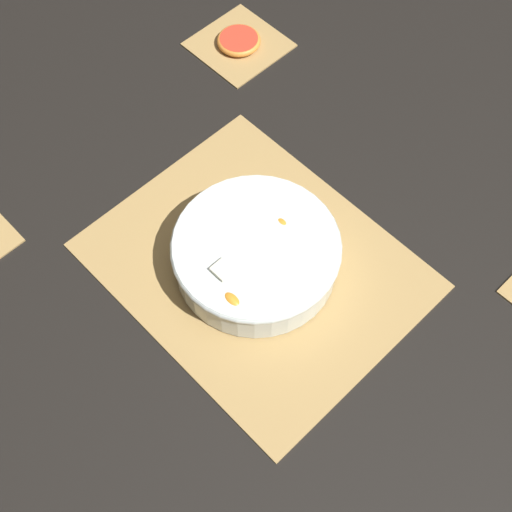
# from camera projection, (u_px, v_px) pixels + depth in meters

# --- Properties ---
(ground_plane) EXTENTS (6.00, 6.00, 0.00)m
(ground_plane) POSITION_uv_depth(u_px,v_px,m) (256.00, 266.00, 1.08)
(ground_plane) COLOR black
(bamboo_mat_center) EXTENTS (0.46, 0.37, 0.01)m
(bamboo_mat_center) POSITION_uv_depth(u_px,v_px,m) (256.00, 265.00, 1.07)
(bamboo_mat_center) COLOR #A8844C
(bamboo_mat_center) RESTS_ON ground_plane
(coaster_mat_near_right) EXTENTS (0.15, 0.15, 0.01)m
(coaster_mat_near_right) POSITION_uv_depth(u_px,v_px,m) (239.00, 44.00, 1.31)
(coaster_mat_near_right) COLOR #A8844C
(coaster_mat_near_right) RESTS_ON ground_plane
(fruit_salad_bowl) EXTENTS (0.25, 0.25, 0.07)m
(fruit_salad_bowl) POSITION_uv_depth(u_px,v_px,m) (256.00, 252.00, 1.04)
(fruit_salad_bowl) COLOR silver
(fruit_salad_bowl) RESTS_ON bamboo_mat_center
(grapefruit_slice) EXTENTS (0.08, 0.08, 0.01)m
(grapefruit_slice) POSITION_uv_depth(u_px,v_px,m) (239.00, 41.00, 1.30)
(grapefruit_slice) COLOR red
(grapefruit_slice) RESTS_ON coaster_mat_near_right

